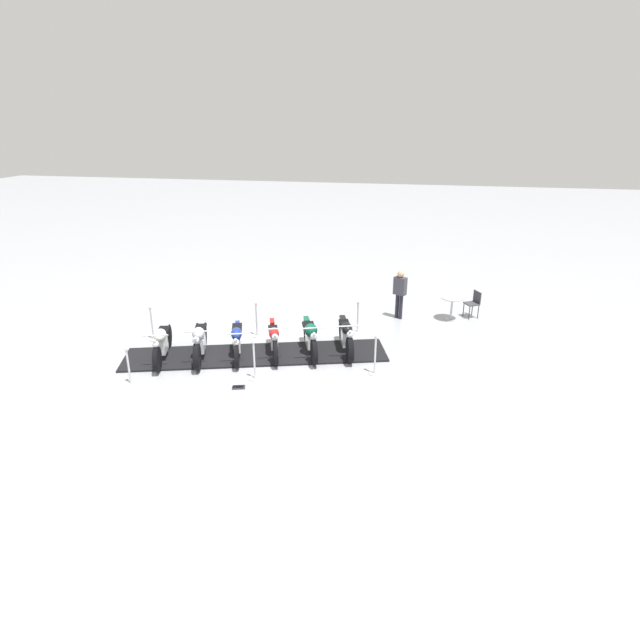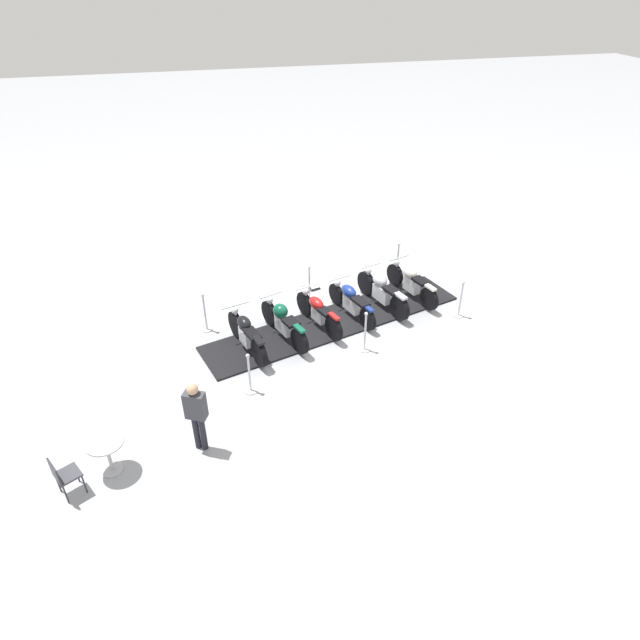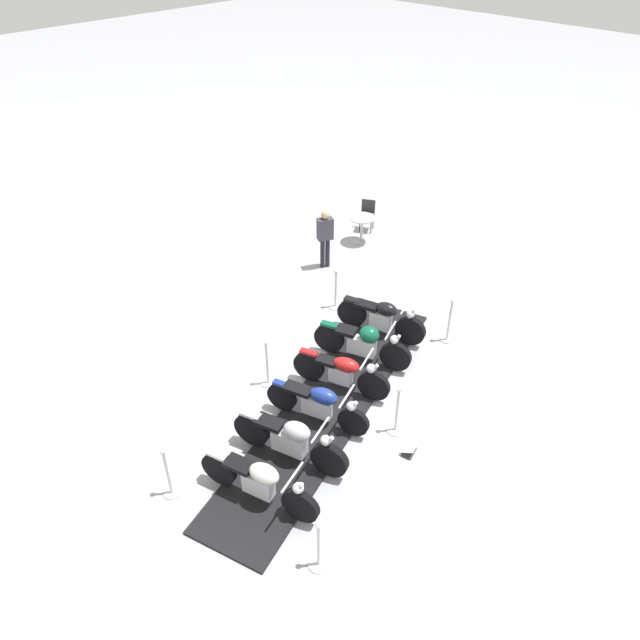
{
  "view_description": "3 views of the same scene",
  "coord_description": "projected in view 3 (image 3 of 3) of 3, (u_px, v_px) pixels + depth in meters",
  "views": [
    {
      "loc": [
        -4.28,
        12.67,
        6.28
      ],
      "look_at": [
        -1.5,
        -1.62,
        0.56
      ],
      "focal_mm": 29.35,
      "sensor_mm": 36.0,
      "label": 1
    },
    {
      "loc": [
        -3.29,
        -11.71,
        8.2
      ],
      "look_at": [
        -0.67,
        -1.06,
        0.87
      ],
      "focal_mm": 30.75,
      "sensor_mm": 36.0,
      "label": 2
    },
    {
      "loc": [
        6.15,
        5.7,
        8.31
      ],
      "look_at": [
        -1.25,
        -1.46,
        0.68
      ],
      "focal_mm": 33.33,
      "sensor_mm": 36.0,
      "label": 3
    }
  ],
  "objects": [
    {
      "name": "cafe_table",
      "position": [
        362.0,
        224.0,
        16.65
      ],
      "size": [
        0.72,
        0.72,
        0.78
      ],
      "color": "#B7B7BC",
      "rests_on": "ground_plane"
    },
    {
      "name": "display_platform",
      "position": [
        329.0,
        405.0,
        11.67
      ],
      "size": [
        7.38,
        3.45,
        0.05
      ],
      "primitive_type": "cube",
      "rotation": [
        0.0,
        0.0,
        -2.86
      ],
      "color": "black",
      "rests_on": "ground_plane"
    },
    {
      "name": "motorcycle_black",
      "position": [
        382.0,
        318.0,
        13.18
      ],
      "size": [
        0.88,
        2.04,
        1.0
      ],
      "rotation": [
        0.0,
        0.0,
        -4.42
      ],
      "color": "black",
      "rests_on": "display_platform"
    },
    {
      "name": "motorcycle_forest",
      "position": [
        364.0,
        343.0,
        12.44
      ],
      "size": [
        0.94,
        2.08,
        0.99
      ],
      "rotation": [
        0.0,
        0.0,
        -4.37
      ],
      "color": "black",
      "rests_on": "display_platform"
    },
    {
      "name": "stanchion_right_rear",
      "position": [
        449.0,
        326.0,
        13.12
      ],
      "size": [
        0.29,
        0.29,
        1.11
      ],
      "color": "silver",
      "rests_on": "ground_plane"
    },
    {
      "name": "motorcycle_navy",
      "position": [
        319.0,
        403.0,
        11.01
      ],
      "size": [
        0.87,
        2.03,
        0.9
      ],
      "rotation": [
        0.0,
        0.0,
        -4.4
      ],
      "color": "black",
      "rests_on": "display_platform"
    },
    {
      "name": "motorcycle_chrome",
      "position": [
        291.0,
        440.0,
        10.29
      ],
      "size": [
        0.88,
        2.18,
        1.0
      ],
      "rotation": [
        0.0,
        0.0,
        -4.41
      ],
      "color": "black",
      "rests_on": "display_platform"
    },
    {
      "name": "stanchion_left_front",
      "position": [
        169.0,
        478.0,
        9.79
      ],
      "size": [
        0.29,
        0.29,
        1.08
      ],
      "color": "silver",
      "rests_on": "ground_plane"
    },
    {
      "name": "motorcycle_maroon",
      "position": [
        342.0,
        372.0,
        11.74
      ],
      "size": [
        0.9,
        1.98,
        0.97
      ],
      "rotation": [
        0.0,
        0.0,
        -4.38
      ],
      "color": "black",
      "rests_on": "display_platform"
    },
    {
      "name": "info_placard",
      "position": [
        409.0,
        450.0,
        10.69
      ],
      "size": [
        0.36,
        0.31,
        0.2
      ],
      "rotation": [
        0.0,
        0.0,
        0.28
      ],
      "color": "#333338",
      "rests_on": "ground_plane"
    },
    {
      "name": "cafe_chair_near_table",
      "position": [
        367.0,
        213.0,
        17.32
      ],
      "size": [
        0.54,
        0.54,
        0.89
      ],
      "rotation": [
        0.0,
        0.0,
        0.51
      ],
      "color": "#2D2D33",
      "rests_on": "ground_plane"
    },
    {
      "name": "ground_plane",
      "position": [
        329.0,
        406.0,
        11.69
      ],
      "size": [
        80.0,
        80.0,
        0.0
      ],
      "primitive_type": "plane",
      "color": "#A8AAB2"
    },
    {
      "name": "stanchion_right_front",
      "position": [
        319.0,
        552.0,
        8.78
      ],
      "size": [
        0.33,
        0.33,
        1.01
      ],
      "color": "silver",
      "rests_on": "ground_plane"
    },
    {
      "name": "motorcycle_cream",
      "position": [
        260.0,
        481.0,
        9.56
      ],
      "size": [
        0.87,
        2.16,
        0.96
      ],
      "rotation": [
        0.0,
        0.0,
        -4.43
      ],
      "color": "black",
      "rests_on": "display_platform"
    },
    {
      "name": "stanchion_right_mid",
      "position": [
        396.0,
        418.0,
        10.97
      ],
      "size": [
        0.34,
        0.34,
        1.07
      ],
      "color": "silver",
      "rests_on": "ground_plane"
    },
    {
      "name": "stanchion_left_mid",
      "position": [
        267.0,
        369.0,
        11.99
      ],
      "size": [
        0.31,
        0.31,
        1.11
      ],
      "color": "silver",
      "rests_on": "ground_plane"
    },
    {
      "name": "stanchion_left_rear",
      "position": [
        336.0,
        295.0,
        14.21
      ],
      "size": [
        0.33,
        0.33,
        1.04
      ],
      "color": "silver",
      "rests_on": "ground_plane"
    },
    {
      "name": "bystander_person",
      "position": [
        325.0,
        234.0,
        15.33
      ],
      "size": [
        0.46,
        0.38,
        1.63
      ],
      "rotation": [
        0.0,
        0.0,
        1.11
      ],
      "color": "#23232D",
      "rests_on": "ground_plane"
    }
  ]
}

